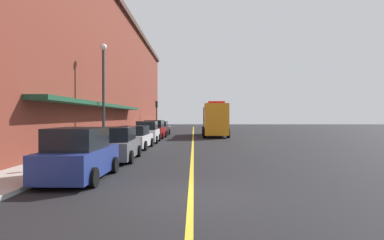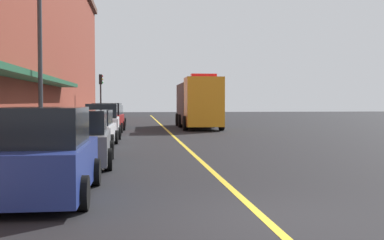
{
  "view_description": "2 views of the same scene",
  "coord_description": "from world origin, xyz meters",
  "px_view_note": "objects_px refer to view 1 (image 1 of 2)",
  "views": [
    {
      "loc": [
        0.09,
        -8.86,
        2.25
      ],
      "look_at": [
        -0.12,
        25.33,
        1.85
      ],
      "focal_mm": 29.53,
      "sensor_mm": 36.0,
      "label": 1
    },
    {
      "loc": [
        -2.14,
        -7.57,
        1.97
      ],
      "look_at": [
        0.47,
        14.25,
        1.11
      ],
      "focal_mm": 44.26,
      "sensor_mm": 36.0,
      "label": 2
    }
  ],
  "objects_px": {
    "utility_truck": "(215,120)",
    "parked_car_1": "(116,145)",
    "parked_car_4": "(155,130)",
    "parking_meter_1": "(59,146)",
    "parking_meter_0": "(131,130)",
    "traffic_light_near": "(157,110)",
    "parked_car_5": "(161,129)",
    "parking_meter_3": "(74,143)",
    "parked_car_2": "(135,138)",
    "parked_car_3": "(147,133)",
    "parked_car_0": "(79,156)",
    "parking_meter_2": "(88,140)",
    "street_lamp_left": "(103,84)"
  },
  "relations": [
    {
      "from": "utility_truck",
      "to": "parked_car_1",
      "type": "bearing_deg",
      "value": -17.0
    },
    {
      "from": "parked_car_4",
      "to": "parking_meter_1",
      "type": "height_order",
      "value": "parked_car_4"
    },
    {
      "from": "parked_car_1",
      "to": "parked_car_4",
      "type": "height_order",
      "value": "parked_car_4"
    },
    {
      "from": "parking_meter_0",
      "to": "traffic_light_near",
      "type": "relative_size",
      "value": 0.31
    },
    {
      "from": "parked_car_4",
      "to": "parking_meter_1",
      "type": "xyz_separation_m",
      "value": [
        -1.41,
        -19.71,
        0.19
      ]
    },
    {
      "from": "parked_car_5",
      "to": "utility_truck",
      "type": "relative_size",
      "value": 0.53
    },
    {
      "from": "parking_meter_3",
      "to": "traffic_light_near",
      "type": "height_order",
      "value": "traffic_light_near"
    },
    {
      "from": "parked_car_1",
      "to": "parking_meter_1",
      "type": "distance_m",
      "value": 3.79
    },
    {
      "from": "parked_car_2",
      "to": "parking_meter_1",
      "type": "height_order",
      "value": "parked_car_2"
    },
    {
      "from": "parked_car_3",
      "to": "parking_meter_1",
      "type": "xyz_separation_m",
      "value": [
        -1.43,
        -14.49,
        0.2
      ]
    },
    {
      "from": "parking_meter_0",
      "to": "parked_car_4",
      "type": "bearing_deg",
      "value": 74.24
    },
    {
      "from": "parked_car_0",
      "to": "parking_meter_2",
      "type": "bearing_deg",
      "value": 15.79
    },
    {
      "from": "parking_meter_2",
      "to": "parking_meter_0",
      "type": "bearing_deg",
      "value": 90.0
    },
    {
      "from": "street_lamp_left",
      "to": "parked_car_5",
      "type": "bearing_deg",
      "value": 83.14
    },
    {
      "from": "parking_meter_1",
      "to": "traffic_light_near",
      "type": "distance_m",
      "value": 32.82
    },
    {
      "from": "parked_car_2",
      "to": "parking_meter_0",
      "type": "distance_m",
      "value": 5.55
    },
    {
      "from": "parking_meter_1",
      "to": "parked_car_5",
      "type": "bearing_deg",
      "value": 86.77
    },
    {
      "from": "parked_car_2",
      "to": "street_lamp_left",
      "type": "relative_size",
      "value": 0.62
    },
    {
      "from": "parking_meter_3",
      "to": "street_lamp_left",
      "type": "height_order",
      "value": "street_lamp_left"
    },
    {
      "from": "parked_car_5",
      "to": "parking_meter_0",
      "type": "distance_m",
      "value": 10.6
    },
    {
      "from": "parked_car_4",
      "to": "parking_meter_0",
      "type": "xyz_separation_m",
      "value": [
        -1.41,
        -4.98,
        0.19
      ]
    },
    {
      "from": "parked_car_5",
      "to": "parked_car_3",
      "type": "bearing_deg",
      "value": -178.97
    },
    {
      "from": "parked_car_0",
      "to": "parking_meter_1",
      "type": "height_order",
      "value": "parked_car_0"
    },
    {
      "from": "utility_truck",
      "to": "parking_meter_1",
      "type": "height_order",
      "value": "utility_truck"
    },
    {
      "from": "parked_car_3",
      "to": "parking_meter_0",
      "type": "relative_size",
      "value": 3.13
    },
    {
      "from": "parked_car_1",
      "to": "parking_meter_0",
      "type": "xyz_separation_m",
      "value": [
        -1.46,
        11.24,
        0.26
      ]
    },
    {
      "from": "parked_car_3",
      "to": "parked_car_4",
      "type": "relative_size",
      "value": 0.97
    },
    {
      "from": "parked_car_4",
      "to": "parking_meter_3",
      "type": "relative_size",
      "value": 3.22
    },
    {
      "from": "parked_car_4",
      "to": "traffic_light_near",
      "type": "distance_m",
      "value": 13.31
    },
    {
      "from": "street_lamp_left",
      "to": "parked_car_2",
      "type": "bearing_deg",
      "value": 26.22
    },
    {
      "from": "parked_car_1",
      "to": "street_lamp_left",
      "type": "height_order",
      "value": "street_lamp_left"
    },
    {
      "from": "street_lamp_left",
      "to": "traffic_light_near",
      "type": "relative_size",
      "value": 1.61
    },
    {
      "from": "parked_car_3",
      "to": "parked_car_4",
      "type": "bearing_deg",
      "value": -0.73
    },
    {
      "from": "utility_truck",
      "to": "parking_meter_1",
      "type": "bearing_deg",
      "value": -17.79
    },
    {
      "from": "street_lamp_left",
      "to": "traffic_light_near",
      "type": "distance_m",
      "value": 24.4
    },
    {
      "from": "parking_meter_1",
      "to": "parking_meter_2",
      "type": "xyz_separation_m",
      "value": [
        0.0,
        3.46,
        0.0
      ]
    },
    {
      "from": "parking_meter_3",
      "to": "parked_car_5",
      "type": "bearing_deg",
      "value": 86.54
    },
    {
      "from": "parked_car_2",
      "to": "traffic_light_near",
      "type": "xyz_separation_m",
      "value": [
        -1.28,
        23.4,
        2.4
      ]
    },
    {
      "from": "parked_car_3",
      "to": "parking_meter_1",
      "type": "distance_m",
      "value": 14.56
    },
    {
      "from": "parking_meter_3",
      "to": "street_lamp_left",
      "type": "bearing_deg",
      "value": 95.08
    },
    {
      "from": "parked_car_4",
      "to": "parking_meter_1",
      "type": "distance_m",
      "value": 19.76
    },
    {
      "from": "parked_car_5",
      "to": "parking_meter_3",
      "type": "relative_size",
      "value": 3.67
    },
    {
      "from": "parked_car_3",
      "to": "parking_meter_1",
      "type": "relative_size",
      "value": 3.13
    },
    {
      "from": "parking_meter_0",
      "to": "parking_meter_3",
      "type": "distance_m",
      "value": 13.09
    },
    {
      "from": "parked_car_1",
      "to": "utility_truck",
      "type": "distance_m",
      "value": 21.05
    },
    {
      "from": "parked_car_5",
      "to": "parked_car_0",
      "type": "bearing_deg",
      "value": -179.16
    },
    {
      "from": "parked_car_1",
      "to": "street_lamp_left",
      "type": "xyz_separation_m",
      "value": [
        -2.06,
        4.91,
        3.6
      ]
    },
    {
      "from": "parked_car_0",
      "to": "parked_car_4",
      "type": "relative_size",
      "value": 0.97
    },
    {
      "from": "utility_truck",
      "to": "traffic_light_near",
      "type": "xyz_separation_m",
      "value": [
        -7.75,
        9.23,
        1.33
      ]
    },
    {
      "from": "parked_car_2",
      "to": "parking_meter_3",
      "type": "xyz_separation_m",
      "value": [
        -1.34,
        -7.71,
        0.31
      ]
    }
  ]
}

